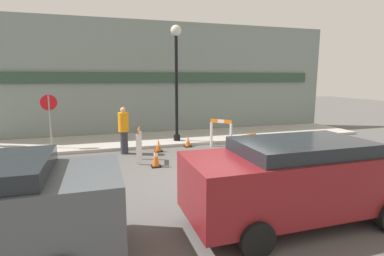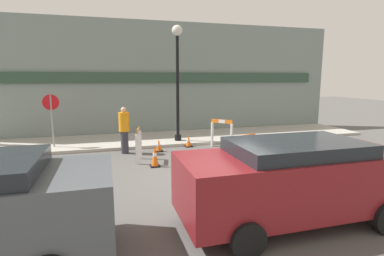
# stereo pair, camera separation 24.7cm
# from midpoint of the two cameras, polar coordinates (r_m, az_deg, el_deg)

# --- Properties ---
(ground_plane) EXTENTS (60.00, 60.00, 0.00)m
(ground_plane) POSITION_cam_midpoint_polar(r_m,az_deg,el_deg) (8.27, 7.32, -10.33)
(ground_plane) COLOR #565451
(sidewalk_slab) EXTENTS (18.00, 3.09, 0.12)m
(sidewalk_slab) POSITION_cam_midpoint_polar(r_m,az_deg,el_deg) (13.81, -2.63, -1.88)
(sidewalk_slab) COLOR #ADA89E
(sidewalk_slab) RESTS_ON ground_plane
(storefront_facade) EXTENTS (18.00, 0.22, 5.50)m
(storefront_facade) POSITION_cam_midpoint_polar(r_m,az_deg,el_deg) (15.11, -4.15, 9.38)
(storefront_facade) COLOR gray
(storefront_facade) RESTS_ON ground_plane
(streetlamp_post) EXTENTS (0.44, 0.44, 4.79)m
(streetlamp_post) POSITION_cam_midpoint_polar(r_m,az_deg,el_deg) (12.68, -2.22, 11.47)
(streetlamp_post) COLOR black
(streetlamp_post) RESTS_ON sidewalk_slab
(stop_sign) EXTENTS (0.60, 0.11, 2.05)m
(stop_sign) POSITION_cam_midpoint_polar(r_m,az_deg,el_deg) (12.70, -24.70, 2.81)
(stop_sign) COLOR gray
(stop_sign) RESTS_ON sidewalk_slab
(barricade_0) EXTENTS (0.28, 0.74, 1.14)m
(barricade_0) POSITION_cam_midpoint_polar(r_m,az_deg,el_deg) (10.19, -9.45, -3.03)
(barricade_0) COLOR white
(barricade_0) RESTS_ON ground_plane
(barricade_1) EXTENTS (0.98, 0.46, 1.10)m
(barricade_1) POSITION_cam_midpoint_polar(r_m,az_deg,el_deg) (9.25, 10.50, -4.32)
(barricade_1) COLOR white
(barricade_1) RESTS_ON ground_plane
(barricade_2) EXTENTS (0.73, 0.75, 1.14)m
(barricade_2) POSITION_cam_midpoint_polar(r_m,az_deg,el_deg) (12.13, 6.25, -0.83)
(barricade_2) COLOR white
(barricade_2) RESTS_ON ground_plane
(traffic_cone_0) EXTENTS (0.30, 0.30, 0.68)m
(traffic_cone_0) POSITION_cam_midpoint_polar(r_m,az_deg,el_deg) (9.59, -6.36, -5.43)
(traffic_cone_0) COLOR black
(traffic_cone_0) RESTS_ON ground_plane
(traffic_cone_1) EXTENTS (0.30, 0.30, 0.45)m
(traffic_cone_1) POSITION_cam_midpoint_polar(r_m,az_deg,el_deg) (12.26, -0.07, -2.60)
(traffic_cone_1) COLOR black
(traffic_cone_1) RESTS_ON ground_plane
(traffic_cone_2) EXTENTS (0.30, 0.30, 0.47)m
(traffic_cone_2) POSITION_cam_midpoint_polar(r_m,az_deg,el_deg) (11.53, -5.72, -3.38)
(traffic_cone_2) COLOR black
(traffic_cone_2) RESTS_ON ground_plane
(person_worker) EXTENTS (0.53, 0.53, 1.74)m
(person_worker) POSITION_cam_midpoint_polar(r_m,az_deg,el_deg) (11.33, -12.19, -0.16)
(person_worker) COLOR #33333D
(person_worker) RESTS_ON ground_plane
(parked_car_1) EXTENTS (4.47, 1.87, 1.63)m
(parked_car_1) POSITION_cam_midpoint_polar(r_m,az_deg,el_deg) (6.18, 20.04, -8.70)
(parked_car_1) COLOR maroon
(parked_car_1) RESTS_ON ground_plane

